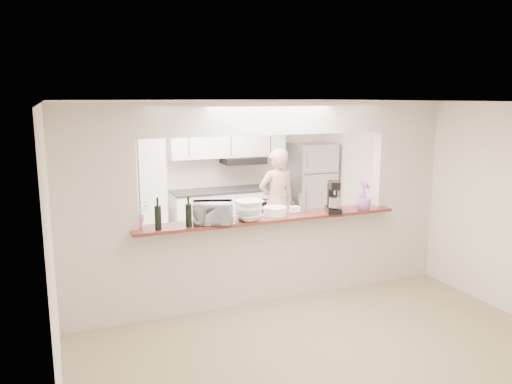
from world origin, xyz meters
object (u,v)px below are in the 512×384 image
stand_mixer (333,198)px  toaster_oven (213,213)px  refrigerator (311,188)px  person (277,203)px

stand_mixer → toaster_oven: bearing=178.7°
refrigerator → person: size_ratio=0.98×
toaster_oven → person: (1.62, 1.73, -0.35)m
toaster_oven → stand_mixer: size_ratio=1.13×
toaster_oven → stand_mixer: stand_mixer is taller
refrigerator → person: (-1.18, -1.02, 0.02)m
refrigerator → toaster_oven: bearing=-135.5°
person → toaster_oven: bearing=42.8°
person → stand_mixer: bearing=85.4°
toaster_oven → person: size_ratio=0.27×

